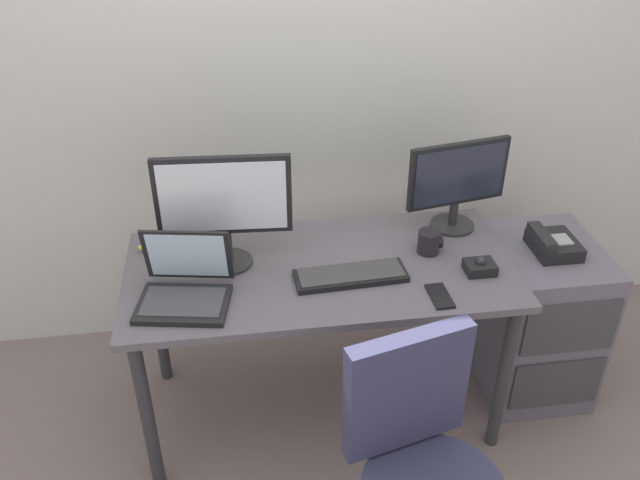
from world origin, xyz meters
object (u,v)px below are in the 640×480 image
file_cabinet (536,317)px  monitor_side (458,181)px  keyboard (351,275)px  laptop (185,286)px  desk_phone (552,244)px  cell_phone (440,296)px  coffee_mug (429,242)px  monitor_main (224,203)px  banana (163,245)px  trackball_mouse (480,267)px

file_cabinet → monitor_side: monitor_side is taller
keyboard → laptop: size_ratio=1.18×
desk_phone → cell_phone: bearing=-152.8°
file_cabinet → monitor_side: size_ratio=1.66×
desk_phone → coffee_mug: bearing=179.2°
file_cabinet → cell_phone: bearing=-151.8°
file_cabinet → laptop: (-1.44, -0.18, 0.44)m
monitor_main → keyboard: (0.44, -0.16, -0.25)m
coffee_mug → banana: bearing=170.9°
coffee_mug → monitor_side: bearing=49.0°
monitor_main → trackball_mouse: 0.97m
monitor_side → cell_phone: 0.54m
cell_phone → monitor_main: bearing=154.2°
file_cabinet → monitor_main: 1.44m
cell_phone → banana: bearing=153.0°
trackball_mouse → banana: trackball_mouse is taller
coffee_mug → cell_phone: (-0.04, -0.29, -0.04)m
file_cabinet → cell_phone: cell_phone is taller
monitor_side → cell_phone: bearing=-112.5°
keyboard → cell_phone: keyboard is taller
desk_phone → banana: bearing=173.6°
keyboard → trackball_mouse: bearing=-3.0°
monitor_side → banana: monitor_side is taller
desk_phone → monitor_main: bearing=178.4°
file_cabinet → monitor_side: 0.72m
trackball_mouse → cell_phone: trackball_mouse is taller
banana → coffee_mug: bearing=-9.1°
coffee_mug → cell_phone: 0.29m
file_cabinet → monitor_main: size_ratio=1.42×
keyboard → coffee_mug: bearing=21.8°
file_cabinet → banana: size_ratio=3.66×
monitor_side → keyboard: monitor_side is taller
coffee_mug → monitor_main: bearing=177.8°
file_cabinet → monitor_main: bearing=179.1°
monitor_side → keyboard: size_ratio=1.01×
file_cabinet → coffee_mug: size_ratio=7.28×
laptop → cell_phone: size_ratio=2.48×
monitor_main → laptop: bearing=-127.6°
file_cabinet → monitor_main: (-1.28, 0.02, 0.65)m
banana → keyboard: bearing=-23.3°
keyboard → banana: banana is taller
monitor_main → coffee_mug: size_ratio=5.11×
cell_phone → laptop: bearing=170.1°
desk_phone → coffee_mug: (-0.51, 0.01, 0.05)m
file_cabinet → desk_phone: bearing=-116.8°
desk_phone → keyboard: size_ratio=0.48×
keyboard → file_cabinet: bearing=9.5°
laptop → coffee_mug: 0.94m
desk_phone → laptop: laptop is taller
monitor_main → trackball_mouse: bearing=-11.5°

